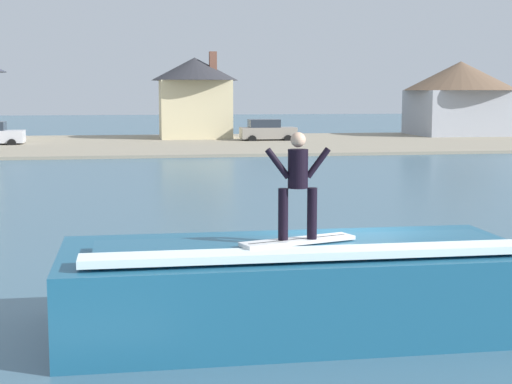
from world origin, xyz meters
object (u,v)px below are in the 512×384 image
object	(u,v)px
house_small_cottage	(195,93)
surfboard	(298,241)
car_far_shore	(267,131)
house_gabled_white	(460,94)
surfer	(298,180)
wave_crest	(294,286)

from	to	relation	value
house_small_cottage	surfboard	bearing A→B (deg)	-93.24
car_far_shore	house_gabled_white	size ratio (longest dim) A/B	0.44
surfer	car_far_shore	size ratio (longest dim) A/B	0.39
car_far_shore	house_small_cottage	world-z (taller)	house_small_cottage
wave_crest	house_gabled_white	xyz separation A→B (m)	(26.95, 54.35, 3.07)
surfboard	house_gabled_white	distance (m)	61.14
house_gabled_white	house_small_cottage	world-z (taller)	house_small_cottage
car_far_shore	house_gabled_white	distance (m)	19.44
wave_crest	surfer	bearing A→B (deg)	-96.93
car_far_shore	house_small_cottage	size ratio (longest dim) A/B	0.60
surfboard	car_far_shore	size ratio (longest dim) A/B	0.45
car_far_shore	house_gabled_white	world-z (taller)	house_gabled_white
house_gabled_white	house_small_cottage	size ratio (longest dim) A/B	1.38
house_gabled_white	house_small_cottage	xyz separation A→B (m)	(-23.96, -1.30, 0.14)
wave_crest	surfboard	world-z (taller)	surfboard
surfboard	surfer	world-z (taller)	surfer
house_small_cottage	house_gabled_white	bearing A→B (deg)	3.11
car_far_shore	wave_crest	bearing A→B (deg)	-99.69
surfboard	house_small_cottage	world-z (taller)	house_small_cottage
car_far_shore	house_small_cottage	xyz separation A→B (m)	(-5.42, 3.79, 3.00)
surfer	house_gabled_white	xyz separation A→B (m)	(27.01, 54.84, 1.22)
surfer	wave_crest	bearing A→B (deg)	83.07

